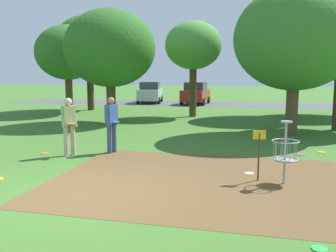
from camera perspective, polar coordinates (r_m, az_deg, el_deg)
The scene contains 19 objects.
ground_plane at distance 7.42m, azimuth -14.31°, elevation -10.66°, with size 160.00×160.00×0.00m, color #3D6B28.
dirt_tee_pad at distance 8.20m, azimuth 5.16°, elevation -8.59°, with size 6.63×5.25×0.01m, color brown.
disc_golf_basket at distance 8.14m, azimuth 17.82°, elevation -3.64°, with size 0.98×0.58×1.39m.
player_throwing at distance 10.98m, azimuth -9.04°, elevation 0.71°, with size 0.44×0.50×1.71m.
player_waiting_left at distance 10.86m, azimuth -15.57°, elevation 0.44°, with size 0.45×0.48×1.71m.
frisbee_near_basket at distance 5.52m, azimuth 23.08°, elevation -17.64°, with size 0.21×0.21×0.02m, color green.
frisbee_by_tee at distance 12.00m, azimuth 23.39°, elevation -3.88°, with size 0.23×0.23×0.02m, color gold.
frisbee_far_left at distance 8.89m, azimuth 12.86°, elevation -7.40°, with size 0.22×0.22×0.02m, color white.
frisbee_far_right at distance 11.53m, azimuth -19.19°, elevation -4.12°, with size 0.24×0.24×0.02m, color orange.
frisbee_scattered_a at distance 11.36m, azimuth 20.58°, elevation -4.37°, with size 0.23×0.23×0.02m, color #E53D99.
tree_near_right at distance 25.43m, azimuth -12.51°, elevation 12.60°, with size 4.59×4.59×6.44m.
tree_mid_left at distance 18.09m, azimuth -9.27°, elevation 12.14°, with size 4.47×4.47×5.60m.
tree_mid_right at distance 21.58m, azimuth 19.87°, elevation 13.23°, with size 5.17×5.17×6.70m.
tree_far_left at distance 20.80m, azimuth 4.07°, elevation 12.65°, with size 3.22×3.22×5.45m.
tree_far_center at distance 22.88m, azimuth -15.78°, elevation 11.19°, with size 3.88×3.88×5.41m.
tree_far_right at distance 14.93m, azimuth 19.69°, elevation 13.02°, with size 4.72×4.72×5.79m.
parking_lot_strip at distance 30.43m, azimuth 7.17°, elevation 3.52°, with size 36.00×6.00×0.01m, color #4C4C51.
parked_car_leftmost at distance 31.52m, azimuth -2.88°, elevation 5.40°, with size 2.50×4.45×1.84m.
parked_car_center_left at distance 30.13m, azimuth 4.46°, elevation 5.26°, with size 2.09×4.26×1.84m.
Camera 1 is at (3.34, -6.19, 2.34)m, focal length 38.08 mm.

